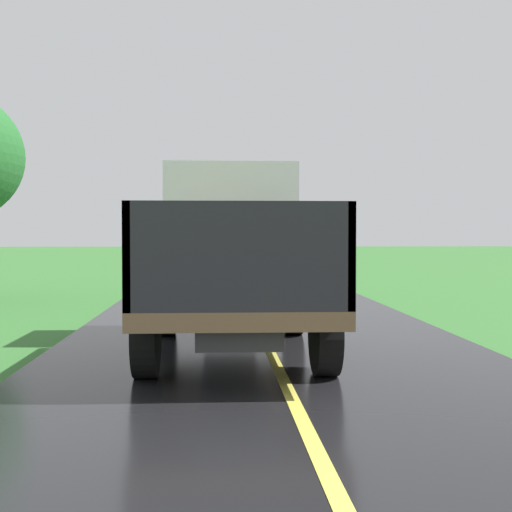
# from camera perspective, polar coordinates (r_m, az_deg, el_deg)

# --- Properties ---
(banana_truck_near) EXTENTS (2.38, 5.82, 2.80)m
(banana_truck_near) POSITION_cam_1_polar(r_m,az_deg,el_deg) (10.62, -2.05, 0.32)
(banana_truck_near) COLOR #2D2D30
(banana_truck_near) RESTS_ON road_surface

